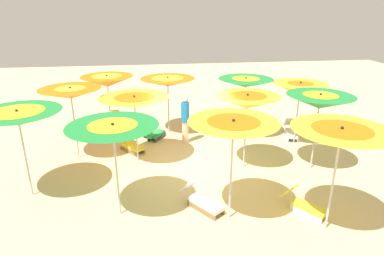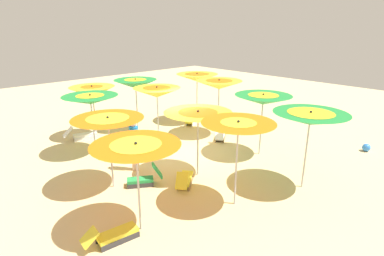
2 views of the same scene
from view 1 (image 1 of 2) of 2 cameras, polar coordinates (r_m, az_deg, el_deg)
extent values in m
cube|color=beige|center=(10.75, -0.29, -6.62)|extent=(38.97, 38.97, 0.04)
cylinder|color=#B2B2B7|center=(9.73, -26.71, -4.68)|extent=(0.05, 0.05, 2.20)
cone|color=#1E8C38|center=(9.36, -27.76, 1.45)|extent=(2.16, 2.16, 0.36)
cone|color=yellow|center=(9.34, -27.84, 1.89)|extent=(1.33, 1.33, 0.22)
sphere|color=black|center=(9.30, -27.98, 2.68)|extent=(0.07, 0.07, 0.07)
cylinder|color=#B2B2B7|center=(8.14, -12.79, -7.89)|extent=(0.05, 0.05, 2.15)
cone|color=#1E8C38|center=(7.70, -13.41, -0.81)|extent=(2.10, 2.10, 0.36)
cone|color=yellow|center=(7.66, -13.46, -0.18)|extent=(1.12, 1.12, 0.19)
sphere|color=black|center=(7.62, -13.54, 0.66)|extent=(0.07, 0.07, 0.07)
cylinder|color=#B2B2B7|center=(7.82, 6.72, -8.15)|extent=(0.05, 0.05, 2.29)
cone|color=yellow|center=(7.34, 7.09, -0.28)|extent=(2.02, 2.02, 0.38)
cone|color=orange|center=(7.31, 7.12, 0.34)|extent=(1.18, 1.18, 0.22)
sphere|color=black|center=(7.27, 7.17, 1.34)|extent=(0.07, 0.07, 0.07)
cylinder|color=#B2B2B7|center=(8.02, 23.02, -9.08)|extent=(0.05, 0.05, 2.27)
cone|color=yellow|center=(7.56, 24.20, -1.53)|extent=(2.08, 2.08, 0.38)
cone|color=orange|center=(7.53, 24.29, -0.93)|extent=(1.23, 1.23, 0.22)
sphere|color=black|center=(7.49, 24.44, 0.04)|extent=(0.07, 0.07, 0.07)
cylinder|color=#B2B2B7|center=(11.55, -19.50, 0.26)|extent=(0.05, 0.05, 2.23)
cone|color=orange|center=(11.23, -20.17, 5.61)|extent=(1.95, 1.95, 0.32)
cone|color=yellow|center=(11.21, -20.22, 6.05)|extent=(0.94, 0.94, 0.16)
sphere|color=black|center=(11.19, -20.28, 6.56)|extent=(0.07, 0.07, 0.07)
cylinder|color=#B2B2B7|center=(10.86, -9.55, -0.70)|extent=(0.05, 0.05, 2.01)
cone|color=yellow|center=(10.54, -9.87, 4.40)|extent=(2.18, 2.18, 0.33)
cone|color=orange|center=(10.52, -9.90, 4.79)|extent=(1.25, 1.25, 0.19)
sphere|color=black|center=(10.49, -9.94, 5.42)|extent=(0.07, 0.07, 0.07)
cylinder|color=#B2B2B7|center=(10.37, 9.15, -1.30)|extent=(0.05, 0.05, 2.15)
cone|color=yellow|center=(10.02, 9.49, 4.42)|extent=(1.94, 1.94, 0.40)
cone|color=orange|center=(10.00, 9.52, 4.91)|extent=(1.14, 1.14, 0.24)
sphere|color=black|center=(9.96, 9.57, 5.70)|extent=(0.07, 0.07, 0.07)
cylinder|color=#B2B2B7|center=(10.85, 20.40, -1.31)|extent=(0.05, 0.05, 2.18)
cone|color=#1E8C38|center=(10.51, 21.12, 4.21)|extent=(1.98, 1.98, 0.41)
cone|color=yellow|center=(10.49, 21.19, 4.77)|extent=(1.01, 1.01, 0.21)
sphere|color=black|center=(10.46, 21.28, 5.45)|extent=(0.07, 0.07, 0.07)
cylinder|color=#B2B2B7|center=(13.86, -14.03, 3.67)|extent=(0.05, 0.05, 2.02)
cone|color=orange|center=(13.61, -14.39, 7.75)|extent=(2.06, 2.06, 0.43)
cone|color=yellow|center=(13.59, -14.43, 8.15)|extent=(1.17, 1.17, 0.24)
sphere|color=black|center=(13.56, -14.48, 8.75)|extent=(0.07, 0.07, 0.07)
cylinder|color=#B2B2B7|center=(13.21, -4.08, 3.50)|extent=(0.05, 0.05, 2.06)
cone|color=orange|center=(12.95, -4.20, 7.87)|extent=(2.10, 2.10, 0.32)
cone|color=yellow|center=(12.93, -4.20, 8.17)|extent=(1.24, 1.24, 0.19)
sphere|color=black|center=(12.91, -4.22, 8.68)|extent=(0.07, 0.07, 0.07)
cylinder|color=#B2B2B7|center=(12.88, 8.96, 3.02)|extent=(0.05, 0.05, 2.14)
cone|color=#1E8C38|center=(12.60, 9.22, 7.66)|extent=(2.05, 2.05, 0.33)
cone|color=yellow|center=(12.58, 9.24, 8.04)|extent=(1.03, 1.03, 0.17)
sphere|color=black|center=(12.56, 9.27, 8.52)|extent=(0.07, 0.07, 0.07)
cylinder|color=#B2B2B7|center=(12.68, 17.58, 1.81)|extent=(0.05, 0.05, 2.05)
cone|color=yellow|center=(12.40, 18.08, 6.31)|extent=(1.92, 1.92, 0.44)
cone|color=orange|center=(12.38, 18.15, 6.84)|extent=(0.94, 0.94, 0.22)
sphere|color=black|center=(12.35, 18.21, 7.44)|extent=(0.07, 0.07, 0.07)
cube|color=#333338|center=(14.70, -12.73, 0.87)|extent=(0.15, 0.94, 0.14)
cube|color=#333338|center=(14.78, -14.08, 0.86)|extent=(0.15, 0.94, 0.14)
cube|color=yellow|center=(14.70, -13.44, 1.31)|extent=(0.46, 0.98, 0.10)
cube|color=yellow|center=(15.24, -13.01, 2.74)|extent=(0.40, 0.41, 0.30)
cube|color=#333338|center=(12.98, -6.68, -1.40)|extent=(0.47, 0.70, 0.14)
cube|color=#333338|center=(12.82, -5.45, -1.63)|extent=(0.47, 0.70, 0.14)
cube|color=green|center=(12.86, -6.09, -1.02)|extent=(0.71, 0.85, 0.10)
cube|color=green|center=(12.33, -7.43, -0.65)|extent=(0.44, 0.44, 0.48)
cube|color=silver|center=(13.48, 17.43, -1.39)|extent=(0.29, 0.95, 0.14)
cube|color=silver|center=(13.43, 15.92, -1.32)|extent=(0.29, 0.95, 0.14)
cube|color=white|center=(13.41, 16.73, -0.88)|extent=(0.60, 1.04, 0.10)
cube|color=white|center=(13.97, 16.44, 1.05)|extent=(0.46, 0.51, 0.42)
cube|color=silver|center=(9.03, 19.89, -13.07)|extent=(0.51, 0.71, 0.14)
cube|color=silver|center=(8.80, 18.93, -13.88)|extent=(0.51, 0.71, 0.14)
cube|color=yellow|center=(8.85, 19.51, -12.82)|extent=(0.72, 0.86, 0.10)
cube|color=yellow|center=(8.95, 16.45, -10.29)|extent=(0.44, 0.45, 0.39)
cube|color=olive|center=(11.99, -9.50, -3.44)|extent=(0.60, 0.75, 0.14)
cube|color=olive|center=(11.81, -10.88, -3.93)|extent=(0.60, 0.75, 0.14)
cube|color=yellow|center=(11.85, -10.22, -3.16)|extent=(0.85, 0.94, 0.10)
cube|color=yellow|center=(12.25, -12.05, -1.25)|extent=(0.52, 0.52, 0.43)
cube|color=olive|center=(8.70, 3.18, -13.07)|extent=(0.60, 0.80, 0.14)
cube|color=olive|center=(8.50, 1.56, -13.96)|extent=(0.60, 0.80, 0.14)
cube|color=white|center=(8.53, 2.39, -12.84)|extent=(0.85, 0.98, 0.10)
cube|color=white|center=(8.80, -0.68, -9.89)|extent=(0.49, 0.50, 0.41)
cylinder|color=beige|center=(12.34, -1.16, -0.69)|extent=(0.24, 0.24, 0.84)
cylinder|color=#1972BF|center=(12.08, -1.19, 2.79)|extent=(0.30, 0.30, 0.73)
sphere|color=beige|center=(11.95, -1.21, 4.98)|extent=(0.23, 0.23, 0.23)
camera|label=2|loc=(18.23, -32.52, 17.19)|focal=29.09mm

